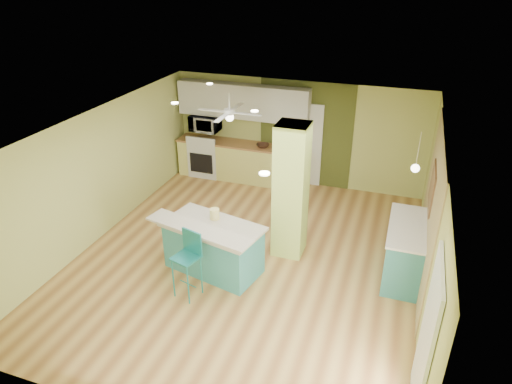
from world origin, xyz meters
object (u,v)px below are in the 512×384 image
bar_stool (189,254)px  side_counter (405,251)px  peninsula (213,247)px  canister (215,214)px  fruit_bowl (263,146)px

bar_stool → side_counter: bar_stool is taller
peninsula → side_counter: (3.15, 0.93, 0.02)m
canister → bar_stool: bearing=-92.5°
side_counter → fruit_bowl: (-3.44, 2.71, 0.49)m
peninsula → canister: bearing=114.5°
peninsula → bar_stool: 0.76m
bar_stool → side_counter: (3.24, 1.63, -0.27)m
canister → side_counter: bearing=12.1°
bar_stool → fruit_bowl: size_ratio=3.72×
bar_stool → peninsula: bearing=98.0°
peninsula → bar_stool: (-0.09, -0.70, 0.29)m
fruit_bowl → peninsula: bearing=-85.4°
bar_stool → canister: bearing=103.0°
side_counter → bar_stool: bearing=-153.3°
bar_stool → fruit_bowl: 4.35m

